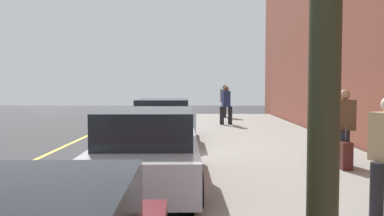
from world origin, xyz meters
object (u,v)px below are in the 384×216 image
object	(u,v)px
parked_car_silver	(149,150)
pedestrian_navy_coat	(226,104)
pedestrian_brown_coat	(344,125)
parked_car_black	(164,122)
pedestrian_grey_coat	(225,100)
rolling_suitcase	(345,156)

from	to	relation	value
parked_car_silver	pedestrian_navy_coat	world-z (taller)	pedestrian_navy_coat
pedestrian_brown_coat	parked_car_black	bearing A→B (deg)	45.92
parked_car_silver	pedestrian_grey_coat	size ratio (longest dim) A/B	2.61
parked_car_silver	rolling_suitcase	world-z (taller)	parked_car_silver
parked_car_black	pedestrian_grey_coat	distance (m)	10.50
pedestrian_brown_coat	pedestrian_grey_coat	xyz separation A→B (m)	(14.39, 1.73, 0.06)
pedestrian_grey_coat	parked_car_silver	bearing A→B (deg)	171.29
parked_car_black	pedestrian_navy_coat	world-z (taller)	pedestrian_navy_coat
pedestrian_brown_coat	pedestrian_navy_coat	bearing A→B (deg)	11.08
parked_car_black	rolling_suitcase	size ratio (longest dim) A/B	4.77
parked_car_silver	parked_car_black	size ratio (longest dim) A/B	1.06
parked_car_black	pedestrian_brown_coat	xyz separation A→B (m)	(-4.24, -4.37, 0.30)
parked_car_black	pedestrian_grey_coat	size ratio (longest dim) A/B	2.47
pedestrian_brown_coat	rolling_suitcase	bearing A→B (deg)	165.16
pedestrian_navy_coat	pedestrian_grey_coat	xyz separation A→B (m)	(4.42, -0.22, 0.03)
pedestrian_navy_coat	rolling_suitcase	size ratio (longest dim) A/B	1.86
parked_car_silver	pedestrian_grey_coat	distance (m)	16.25
pedestrian_navy_coat	rolling_suitcase	world-z (taller)	pedestrian_navy_coat
parked_car_black	pedestrian_brown_coat	bearing A→B (deg)	-134.08
pedestrian_brown_coat	parked_car_silver	bearing A→B (deg)	111.72
pedestrian_navy_coat	pedestrian_grey_coat	world-z (taller)	pedestrian_grey_coat
rolling_suitcase	parked_car_silver	bearing A→B (deg)	106.85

